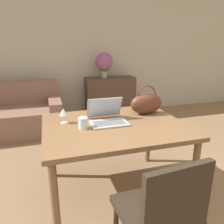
% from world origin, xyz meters
% --- Properties ---
extents(wall_back, '(10.00, 0.06, 2.70)m').
position_xyz_m(wall_back, '(0.00, 3.42, 1.35)').
color(wall_back, '#BCB29E').
rests_on(wall_back, ground_plane).
extents(dining_table, '(1.30, 1.03, 0.74)m').
position_xyz_m(dining_table, '(0.05, 0.72, 0.66)').
color(dining_table, brown).
rests_on(dining_table, ground_plane).
extents(chair, '(0.48, 0.48, 0.87)m').
position_xyz_m(chair, '(0.07, -0.17, 0.49)').
color(chair, '#2D2319').
rests_on(chair, ground_plane).
extents(couch, '(1.85, 0.93, 0.82)m').
position_xyz_m(couch, '(-1.25, 2.72, 0.28)').
color(couch, '#7F5B4C').
rests_on(couch, ground_plane).
extents(sideboard, '(0.99, 0.40, 0.80)m').
position_xyz_m(sideboard, '(0.70, 3.11, 0.40)').
color(sideboard, '#4C3828').
rests_on(sideboard, ground_plane).
extents(laptop, '(0.35, 0.34, 0.22)m').
position_xyz_m(laptop, '(0.00, 0.80, 0.80)').
color(laptop, '#ADADB2').
rests_on(laptop, dining_table).
extents(drinking_glass, '(0.08, 0.08, 0.10)m').
position_xyz_m(drinking_glass, '(-0.25, 0.69, 0.79)').
color(drinking_glass, silver).
rests_on(drinking_glass, dining_table).
extents(wine_glass, '(0.08, 0.08, 0.14)m').
position_xyz_m(wine_glass, '(-0.40, 0.88, 0.84)').
color(wine_glass, silver).
rests_on(wine_glass, dining_table).
extents(handbag, '(0.35, 0.16, 0.31)m').
position_xyz_m(handbag, '(0.47, 0.92, 0.85)').
color(handbag, '#592D1E').
rests_on(handbag, dining_table).
extents(flower_vase, '(0.34, 0.34, 0.48)m').
position_xyz_m(flower_vase, '(0.58, 3.09, 1.09)').
color(flower_vase, '#9E998E').
rests_on(flower_vase, sideboard).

